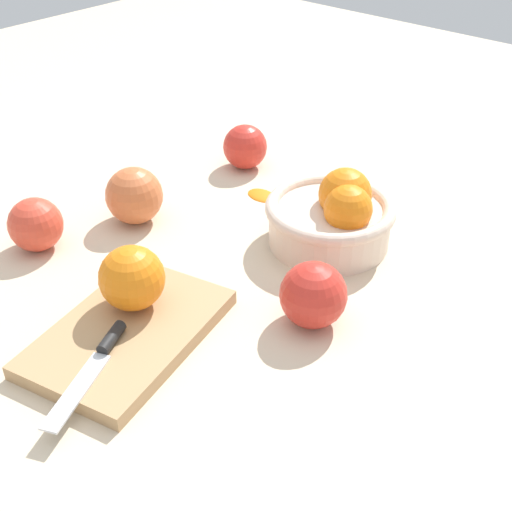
% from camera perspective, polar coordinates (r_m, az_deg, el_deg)
% --- Properties ---
extents(ground_plane, '(2.40, 2.40, 0.00)m').
position_cam_1_polar(ground_plane, '(0.88, -4.22, -1.11)').
color(ground_plane, beige).
extents(bowl, '(0.18, 0.18, 0.11)m').
position_cam_1_polar(bowl, '(0.92, 6.62, 3.42)').
color(bowl, beige).
rests_on(bowl, ground_plane).
extents(cutting_board, '(0.26, 0.20, 0.02)m').
position_cam_1_polar(cutting_board, '(0.78, -10.84, -6.44)').
color(cutting_board, tan).
rests_on(cutting_board, ground_plane).
extents(orange_on_board, '(0.08, 0.08, 0.08)m').
position_cam_1_polar(orange_on_board, '(0.78, -10.55, -1.86)').
color(orange_on_board, orange).
rests_on(orange_on_board, cutting_board).
extents(knife, '(0.15, 0.08, 0.01)m').
position_cam_1_polar(knife, '(0.73, -13.39, -8.58)').
color(knife, silver).
rests_on(knife, cutting_board).
extents(apple_front_right, '(0.07, 0.07, 0.07)m').
position_cam_1_polar(apple_front_right, '(0.95, -18.30, 2.57)').
color(apple_front_right, '#D6422D').
rests_on(apple_front_right, ground_plane).
extents(apple_front_center, '(0.08, 0.08, 0.08)m').
position_cam_1_polar(apple_front_center, '(0.98, -10.35, 5.10)').
color(apple_front_center, '#CC6638').
rests_on(apple_front_center, ground_plane).
extents(apple_front_left, '(0.07, 0.07, 0.07)m').
position_cam_1_polar(apple_front_left, '(1.12, -0.94, 9.31)').
color(apple_front_left, red).
rests_on(apple_front_left, ground_plane).
extents(apple_back_center, '(0.08, 0.08, 0.08)m').
position_cam_1_polar(apple_back_center, '(0.78, 4.91, -3.32)').
color(apple_back_center, red).
rests_on(apple_back_center, ground_plane).
extents(citrus_peel, '(0.04, 0.06, 0.01)m').
position_cam_1_polar(citrus_peel, '(1.05, 0.50, 5.36)').
color(citrus_peel, orange).
rests_on(citrus_peel, ground_plane).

